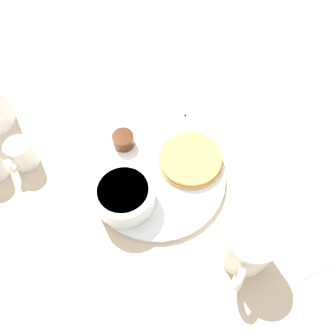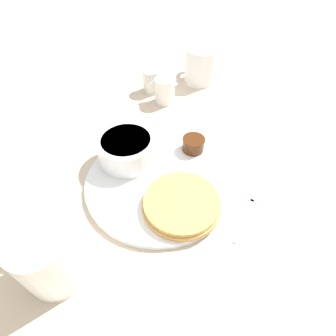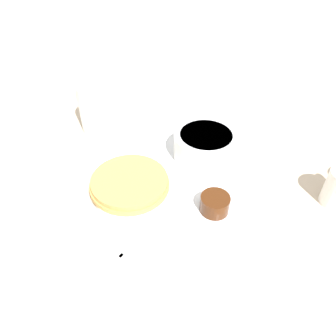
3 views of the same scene
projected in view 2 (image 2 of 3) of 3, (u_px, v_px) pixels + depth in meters
The scene contains 11 objects.
ground_plane at pixel (159, 182), 0.51m from camera, with size 4.00×4.00×0.00m, color #C6B299.
plate at pixel (159, 180), 0.51m from camera, with size 0.28×0.28×0.01m.
pancake_stack at pixel (181, 203), 0.46m from camera, with size 0.14×0.14×0.02m.
bowl at pixel (127, 148), 0.52m from camera, with size 0.12×0.12×0.05m.
syrup_cup at pixel (193, 144), 0.55m from camera, with size 0.05×0.05×0.03m.
butter_ramekin at pixel (125, 143), 0.55m from camera, with size 0.04×0.04×0.04m.
coffee_mug at pixel (47, 256), 0.36m from camera, with size 0.12×0.09×0.10m.
creamer_pitcher_near at pixel (164, 90), 0.68m from camera, with size 0.07×0.06×0.07m.
creamer_pitcher_far at pixel (152, 80), 0.72m from camera, with size 0.05×0.07×0.06m.
fork at pixel (250, 207), 0.47m from camera, with size 0.05×0.13×0.00m.
second_mug at pixel (200, 65), 0.75m from camera, with size 0.12×0.09×0.10m.
Camera 2 is at (-0.25, 0.22, 0.40)m, focal length 28.00 mm.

